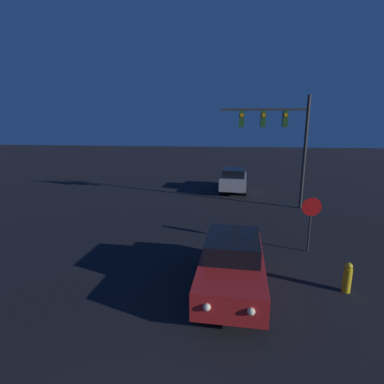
# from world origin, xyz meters

# --- Properties ---
(car_near) EXTENTS (2.02, 4.40, 1.65)m
(car_near) POSITION_xyz_m (1.74, 6.37, 0.85)
(car_near) COLOR #B21E1E
(car_near) RESTS_ON ground_plane
(car_far) EXTENTS (2.04, 4.41, 1.65)m
(car_far) POSITION_xyz_m (2.02, 19.78, 0.85)
(car_far) COLOR #99999E
(car_far) RESTS_ON ground_plane
(traffic_signal_mast) EXTENTS (4.87, 0.30, 6.37)m
(traffic_signal_mast) POSITION_xyz_m (4.46, 15.71, 4.36)
(traffic_signal_mast) COLOR #2D2D2D
(traffic_signal_mast) RESTS_ON ground_plane
(stop_sign) EXTENTS (0.72, 0.07, 2.17)m
(stop_sign) POSITION_xyz_m (4.72, 9.46, 1.52)
(stop_sign) COLOR #2D2D2D
(stop_sign) RESTS_ON ground_plane
(fire_hydrant) EXTENTS (0.24, 0.24, 0.93)m
(fire_hydrant) POSITION_xyz_m (5.12, 6.65, 0.46)
(fire_hydrant) COLOR gold
(fire_hydrant) RESTS_ON ground_plane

